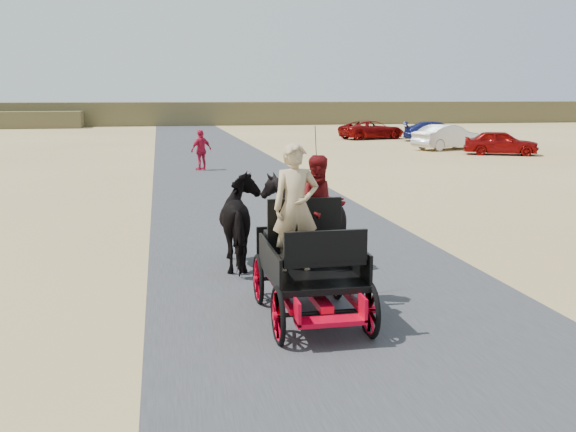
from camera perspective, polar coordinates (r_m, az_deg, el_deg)
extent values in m
plane|color=tan|center=(9.30, 6.38, -9.33)|extent=(140.00, 140.00, 0.00)
cube|color=#38383A|center=(9.30, 6.38, -9.30)|extent=(6.00, 140.00, 0.01)
cube|color=brown|center=(70.39, -9.21, 8.99)|extent=(140.00, 6.00, 2.40)
imported|color=black|center=(11.97, -3.90, -0.53)|extent=(0.91, 2.01, 1.70)
imported|color=black|center=(12.16, 1.25, -0.33)|extent=(1.37, 1.54, 1.70)
imported|color=tan|center=(9.02, 0.68, 0.78)|extent=(0.66, 0.43, 1.80)
imported|color=#660C0F|center=(9.68, 2.90, 0.77)|extent=(0.77, 0.60, 1.58)
imported|color=#BA1536|center=(27.64, -7.71, 5.83)|extent=(1.08, 0.89, 1.73)
imported|color=maroon|center=(36.39, 18.40, 6.21)|extent=(4.14, 3.04, 1.31)
imported|color=silver|center=(39.12, 13.99, 6.82)|extent=(4.66, 2.97, 1.45)
imported|color=navy|center=(45.88, 13.12, 7.33)|extent=(5.04, 3.53, 1.36)
imported|color=maroon|center=(47.44, 7.48, 7.61)|extent=(5.19, 3.24, 1.34)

